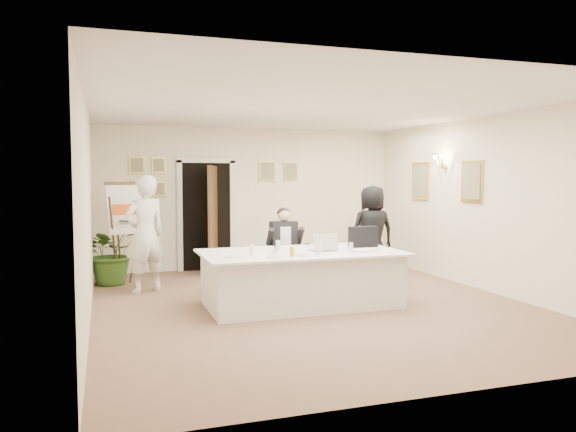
% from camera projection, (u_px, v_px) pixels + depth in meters
% --- Properties ---
extents(floor, '(7.00, 7.00, 0.00)m').
position_uv_depth(floor, '(311.00, 304.00, 8.06)').
color(floor, brown).
rests_on(floor, ground).
extents(ceiling, '(6.00, 7.00, 0.02)m').
position_uv_depth(ceiling, '(312.00, 108.00, 7.87)').
color(ceiling, white).
rests_on(ceiling, wall_back).
extents(wall_back, '(6.00, 0.10, 2.80)m').
position_uv_depth(wall_back, '(250.00, 198.00, 11.28)').
color(wall_back, '#F1E5CB').
rests_on(wall_back, floor).
extents(wall_front, '(6.00, 0.10, 2.80)m').
position_uv_depth(wall_front, '(460.00, 229.00, 4.65)').
color(wall_front, '#F1E5CB').
rests_on(wall_front, floor).
extents(wall_left, '(0.10, 7.00, 2.80)m').
position_uv_depth(wall_left, '(88.00, 211.00, 7.03)').
color(wall_left, '#F1E5CB').
rests_on(wall_left, floor).
extents(wall_right, '(0.10, 7.00, 2.80)m').
position_uv_depth(wall_right, '(488.00, 204.00, 8.90)').
color(wall_right, '#F1E5CB').
rests_on(wall_right, floor).
extents(doorway, '(1.14, 0.86, 2.20)m').
position_uv_depth(doorway, '(209.00, 217.00, 10.86)').
color(doorway, black).
rests_on(doorway, floor).
extents(pictures_back_wall, '(3.40, 0.06, 0.80)m').
position_uv_depth(pictures_back_wall, '(211.00, 176.00, 10.97)').
color(pictures_back_wall, gold).
rests_on(pictures_back_wall, wall_back).
extents(pictures_right_wall, '(0.06, 2.20, 0.80)m').
position_uv_depth(pictures_right_wall, '(444.00, 181.00, 10.00)').
color(pictures_right_wall, gold).
rests_on(pictures_right_wall, wall_right).
extents(wall_sconce, '(0.20, 0.30, 0.24)m').
position_uv_depth(wall_sconce, '(441.00, 162.00, 9.96)').
color(wall_sconce, gold).
rests_on(wall_sconce, wall_right).
extents(conference_table, '(2.83, 1.50, 0.78)m').
position_uv_depth(conference_table, '(301.00, 278.00, 7.97)').
color(conference_table, silver).
rests_on(conference_table, floor).
extents(seated_man, '(0.66, 0.69, 1.35)m').
position_uv_depth(seated_man, '(284.00, 248.00, 9.06)').
color(seated_man, black).
rests_on(seated_man, floor).
extents(flip_chart, '(0.62, 0.47, 1.71)m').
position_uv_depth(flip_chart, '(123.00, 238.00, 9.47)').
color(flip_chart, '#3C2613').
rests_on(flip_chart, floor).
extents(standing_man, '(0.80, 0.68, 1.86)m').
position_uv_depth(standing_man, '(145.00, 234.00, 8.83)').
color(standing_man, silver).
rests_on(standing_man, floor).
extents(standing_woman, '(0.84, 0.57, 1.68)m').
position_uv_depth(standing_woman, '(372.00, 232.00, 10.14)').
color(standing_woman, black).
rests_on(standing_woman, floor).
extents(potted_palm, '(1.33, 1.29, 1.12)m').
position_uv_depth(potted_palm, '(112.00, 251.00, 9.55)').
color(potted_palm, '#2F551C').
rests_on(potted_palm, floor).
extents(laptop, '(0.38, 0.39, 0.28)m').
position_uv_depth(laptop, '(322.00, 241.00, 8.03)').
color(laptop, '#B7BABC').
rests_on(laptop, conference_table).
extents(laptop_bag, '(0.45, 0.13, 0.31)m').
position_uv_depth(laptop_bag, '(363.00, 237.00, 8.42)').
color(laptop_bag, black).
rests_on(laptop_bag, conference_table).
extents(paper_stack, '(0.38, 0.32, 0.03)m').
position_uv_depth(paper_stack, '(364.00, 250.00, 7.92)').
color(paper_stack, white).
rests_on(paper_stack, conference_table).
extents(plate_left, '(0.25, 0.25, 0.01)m').
position_uv_depth(plate_left, '(233.00, 257.00, 7.36)').
color(plate_left, white).
rests_on(plate_left, conference_table).
extents(plate_mid, '(0.24, 0.24, 0.01)m').
position_uv_depth(plate_mid, '(275.00, 257.00, 7.33)').
color(plate_mid, white).
rests_on(plate_mid, conference_table).
extents(plate_near, '(0.29, 0.29, 0.01)m').
position_uv_depth(plate_near, '(303.00, 255.00, 7.49)').
color(plate_near, white).
rests_on(plate_near, conference_table).
extents(glass_a, '(0.06, 0.06, 0.14)m').
position_uv_depth(glass_a, '(252.00, 249.00, 7.63)').
color(glass_a, silver).
rests_on(glass_a, conference_table).
extents(glass_b, '(0.08, 0.08, 0.14)m').
position_uv_depth(glass_b, '(318.00, 250.00, 7.58)').
color(glass_b, silver).
rests_on(glass_b, conference_table).
extents(glass_c, '(0.07, 0.07, 0.14)m').
position_uv_depth(glass_c, '(351.00, 247.00, 7.82)').
color(glass_c, silver).
rests_on(glass_c, conference_table).
extents(glass_d, '(0.08, 0.08, 0.14)m').
position_uv_depth(glass_d, '(278.00, 245.00, 8.10)').
color(glass_d, silver).
rests_on(glass_d, conference_table).
extents(oj_glass, '(0.08, 0.08, 0.13)m').
position_uv_depth(oj_glass, '(292.00, 252.00, 7.43)').
color(oj_glass, orange).
rests_on(oj_glass, conference_table).
extents(steel_jug, '(0.11, 0.11, 0.11)m').
position_uv_depth(steel_jug, '(275.00, 250.00, 7.67)').
color(steel_jug, silver).
rests_on(steel_jug, conference_table).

